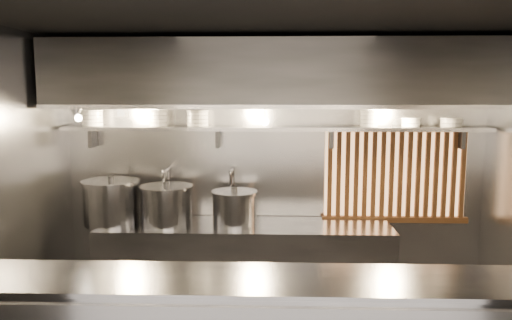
# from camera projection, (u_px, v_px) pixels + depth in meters

# --- Properties ---
(ceiling) EXTENTS (4.50, 4.50, 0.00)m
(ceiling) POSITION_uv_depth(u_px,v_px,m) (276.00, 19.00, 3.76)
(ceiling) COLOR black
(ceiling) RESTS_ON wall_back
(wall_back) EXTENTS (4.50, 0.00, 4.50)m
(wall_back) POSITION_uv_depth(u_px,v_px,m) (274.00, 171.00, 5.43)
(wall_back) COLOR gray
(wall_back) RESTS_ON floor
(cooking_bench) EXTENTS (3.00, 0.70, 0.90)m
(cooking_bench) POSITION_uv_depth(u_px,v_px,m) (245.00, 266.00, 5.20)
(cooking_bench) COLOR #939398
(cooking_bench) RESTS_ON floor
(bowl_shelf) EXTENTS (4.40, 0.34, 0.04)m
(bowl_shelf) POSITION_uv_depth(u_px,v_px,m) (274.00, 128.00, 5.19)
(bowl_shelf) COLOR #939398
(bowl_shelf) RESTS_ON wall_back
(exhaust_hood) EXTENTS (4.40, 0.81, 0.65)m
(exhaust_hood) POSITION_uv_depth(u_px,v_px,m) (275.00, 75.00, 4.89)
(exhaust_hood) COLOR #2D2D30
(exhaust_hood) RESTS_ON ceiling
(wood_screen) EXTENTS (1.56, 0.09, 1.04)m
(wood_screen) POSITION_uv_depth(u_px,v_px,m) (395.00, 174.00, 5.34)
(wood_screen) COLOR #FFB872
(wood_screen) RESTS_ON wall_back
(faucet_left) EXTENTS (0.04, 0.30, 0.50)m
(faucet_left) POSITION_uv_depth(u_px,v_px,m) (167.00, 181.00, 5.35)
(faucet_left) COLOR silver
(faucet_left) RESTS_ON wall_back
(faucet_right) EXTENTS (0.04, 0.30, 0.50)m
(faucet_right) POSITION_uv_depth(u_px,v_px,m) (232.00, 182.00, 5.33)
(faucet_right) COLOR silver
(faucet_right) RESTS_ON wall_back
(heat_lamp) EXTENTS (0.25, 0.35, 0.20)m
(heat_lamp) POSITION_uv_depth(u_px,v_px,m) (76.00, 112.00, 4.76)
(heat_lamp) COLOR #939398
(heat_lamp) RESTS_ON exhaust_hood
(pendant_bulb) EXTENTS (0.09, 0.09, 0.19)m
(pendant_bulb) POSITION_uv_depth(u_px,v_px,m) (265.00, 121.00, 5.06)
(pendant_bulb) COLOR #2D2D30
(pendant_bulb) RESTS_ON exhaust_hood
(stock_pot_left) EXTENTS (0.78, 0.78, 0.49)m
(stock_pot_left) POSITION_uv_depth(u_px,v_px,m) (112.00, 202.00, 5.16)
(stock_pot_left) COLOR #939398
(stock_pot_left) RESTS_ON cooking_bench
(stock_pot_mid) EXTENTS (0.61, 0.61, 0.45)m
(stock_pot_mid) POSITION_uv_depth(u_px,v_px,m) (167.00, 205.00, 5.12)
(stock_pot_mid) COLOR #939398
(stock_pot_mid) RESTS_ON cooking_bench
(stock_pot_right) EXTENTS (0.62, 0.62, 0.39)m
(stock_pot_right) POSITION_uv_depth(u_px,v_px,m) (235.00, 208.00, 5.11)
(stock_pot_right) COLOR #939398
(stock_pot_right) RESTS_ON cooking_bench
(bowl_stack_0) EXTENTS (0.23, 0.23, 0.17)m
(bowl_stack_0) POSITION_uv_depth(u_px,v_px,m) (92.00, 118.00, 5.24)
(bowl_stack_0) COLOR white
(bowl_stack_0) RESTS_ON bowl_shelf
(bowl_stack_1) EXTENTS (0.20, 0.20, 0.17)m
(bowl_stack_1) POSITION_uv_depth(u_px,v_px,m) (158.00, 118.00, 5.21)
(bowl_stack_1) COLOR white
(bowl_stack_1) RESTS_ON bowl_shelf
(bowl_stack_2) EXTENTS (0.24, 0.24, 0.17)m
(bowl_stack_2) POSITION_uv_depth(u_px,v_px,m) (198.00, 118.00, 5.20)
(bowl_stack_2) COLOR white
(bowl_stack_2) RESTS_ON bowl_shelf
(bowl_stack_3) EXTENTS (0.20, 0.20, 0.17)m
(bowl_stack_3) POSITION_uv_depth(u_px,v_px,m) (369.00, 118.00, 5.14)
(bowl_stack_3) COLOR white
(bowl_stack_3) RESTS_ON bowl_shelf
(bowl_stack_4) EXTENTS (0.20, 0.20, 0.09)m
(bowl_stack_4) POSITION_uv_depth(u_px,v_px,m) (411.00, 122.00, 5.13)
(bowl_stack_4) COLOR white
(bowl_stack_4) RESTS_ON bowl_shelf
(bowl_stack_5) EXTENTS (0.23, 0.23, 0.09)m
(bowl_stack_5) POSITION_uv_depth(u_px,v_px,m) (451.00, 122.00, 5.12)
(bowl_stack_5) COLOR white
(bowl_stack_5) RESTS_ON bowl_shelf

